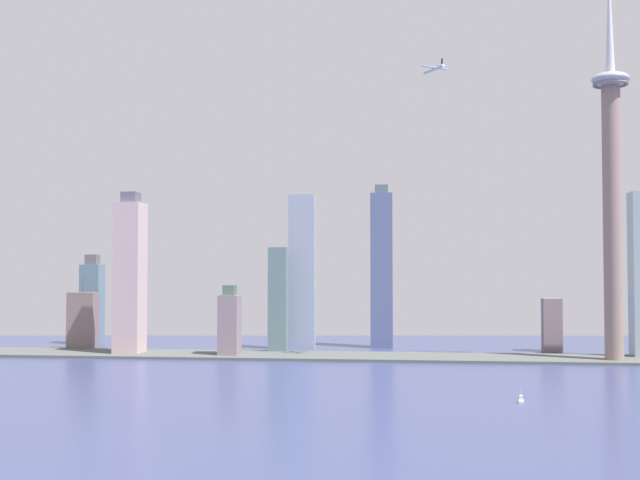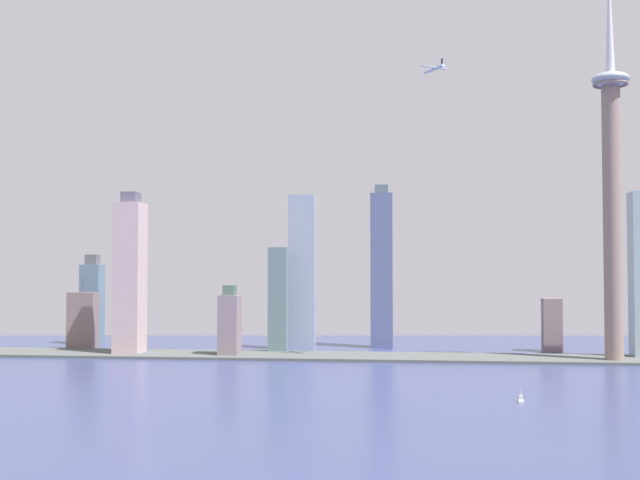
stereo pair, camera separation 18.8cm
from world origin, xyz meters
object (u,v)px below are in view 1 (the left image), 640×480
boat_0 (521,400)px  airplane (434,69)px  observation_tower (612,178)px  skyscraper_6 (92,302)px  skyscraper_5 (130,277)px  skyscraper_1 (302,272)px  skyscraper_4 (382,269)px  skyscraper_7 (230,324)px  skyscraper_2 (278,300)px  skyscraper_3 (552,325)px  skyscraper_8 (83,321)px

boat_0 → airplane: size_ratio=0.37×
observation_tower → skyscraper_6: bearing=167.5°
skyscraper_5 → boat_0: 413.84m
observation_tower → skyscraper_1: (-285.23, 79.89, -82.24)m
skyscraper_1 → skyscraper_4: 86.41m
observation_tower → skyscraper_7: bearing=179.3°
skyscraper_7 → boat_0: size_ratio=7.05×
skyscraper_5 → skyscraper_2: bearing=14.7°
skyscraper_4 → skyscraper_6: size_ratio=1.74×
skyscraper_2 → skyscraper_5: (-135.59, -35.64, 22.70)m
observation_tower → airplane: size_ratio=13.86×
skyscraper_1 → boat_0: bearing=-60.2°
skyscraper_3 → skyscraper_6: bearing=177.3°
boat_0 → skyscraper_5: bearing=-117.3°
skyscraper_1 → skyscraper_7: 106.01m
skyscraper_5 → skyscraper_6: bearing=127.4°
skyscraper_6 → skyscraper_7: skyscraper_6 is taller
skyscraper_1 → skyscraper_2: bearing=-116.5°
observation_tower → boat_0: (-108.09, -229.92, -159.00)m
skyscraper_3 → skyscraper_4: 178.64m
boat_0 → skyscraper_2: bearing=-136.0°
observation_tower → skyscraper_2: size_ratio=3.47×
skyscraper_4 → skyscraper_7: skyscraper_4 is taller
skyscraper_5 → skyscraper_7: skyscraper_5 is taller
skyscraper_7 → boat_0: skyscraper_7 is taller
skyscraper_6 → airplane: airplane is taller
observation_tower → boat_0: 299.72m
skyscraper_2 → skyscraper_6: (-217.55, 71.64, -5.76)m
airplane → skyscraper_5: bearing=47.6°
skyscraper_7 → airplane: (187.36, -37.12, 223.10)m
skyscraper_6 → airplane: size_ratio=3.80×
skyscraper_3 → skyscraper_4: (-168.28, 22.30, 55.67)m
skyscraper_1 → skyscraper_8: size_ratio=2.16×
skyscraper_3 → skyscraper_7: size_ratio=0.79×
skyscraper_4 → boat_0: bearing=-74.1°
skyscraper_2 → skyscraper_6: skyscraper_2 is taller
skyscraper_1 → airplane: size_ratio=6.11×
skyscraper_5 → skyscraper_6: (-81.95, 107.28, -28.46)m
skyscraper_2 → skyscraper_6: size_ratio=1.05×
boat_0 → airplane: 323.12m
skyscraper_3 → skyscraper_4: skyscraper_4 is taller
skyscraper_1 → skyscraper_8: bearing=-174.1°
skyscraper_1 → skyscraper_5: bearing=-154.9°
skyscraper_5 → airplane: bearing=-8.1°
skyscraper_2 → skyscraper_4: bearing=36.1°
skyscraper_2 → skyscraper_8: bearing=176.2°
skyscraper_4 → boat_0: 366.86m
skyscraper_1 → skyscraper_5: (-153.76, -72.01, -4.48)m
skyscraper_2 → boat_0: 339.66m
skyscraper_2 → airplane: airplane is taller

